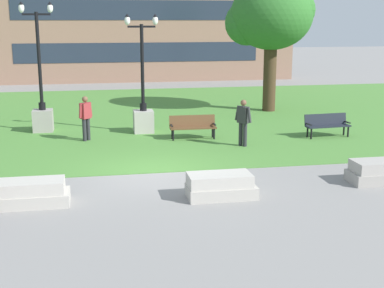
% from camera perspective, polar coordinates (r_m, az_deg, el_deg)
% --- Properties ---
extents(ground_plane, '(140.00, 140.00, 0.00)m').
position_cam_1_polar(ground_plane, '(16.29, -4.06, -3.14)').
color(ground_plane, gray).
extents(grass_lawn, '(40.00, 20.00, 0.02)m').
position_cam_1_polar(grass_lawn, '(26.01, -6.56, 3.00)').
color(grass_lawn, '#4C8438').
rests_on(grass_lawn, ground).
extents(concrete_block_center, '(1.80, 0.90, 0.64)m').
position_cam_1_polar(concrete_block_center, '(14.05, -16.70, -5.06)').
color(concrete_block_center, '#B2ADA3').
rests_on(concrete_block_center, ground).
extents(concrete_block_left, '(1.80, 0.90, 0.64)m').
position_cam_1_polar(concrete_block_left, '(14.05, 3.06, -4.51)').
color(concrete_block_left, '#B2ADA3').
rests_on(concrete_block_left, ground).
extents(concrete_block_right, '(1.80, 0.90, 0.64)m').
position_cam_1_polar(concrete_block_right, '(16.24, 19.49, -2.81)').
color(concrete_block_right, '#9E9991').
rests_on(concrete_block_right, ground).
extents(park_bench_near_left, '(1.81, 0.58, 0.90)m').
position_cam_1_polar(park_bench_near_left, '(20.78, 0.08, 2.00)').
color(park_bench_near_left, brown).
rests_on(park_bench_near_left, grass_lawn).
extents(park_bench_near_right, '(1.83, 0.66, 0.90)m').
position_cam_1_polar(park_bench_near_right, '(21.77, 14.20, 2.11)').
color(park_bench_near_right, '#1E232D').
rests_on(park_bench_near_right, grass_lawn).
extents(lamp_post_center, '(1.32, 0.80, 5.23)m').
position_cam_1_polar(lamp_post_center, '(22.90, -15.70, 3.91)').
color(lamp_post_center, gray).
rests_on(lamp_post_center, grass_lawn).
extents(lamp_post_left, '(1.32, 0.80, 4.76)m').
position_cam_1_polar(lamp_post_left, '(21.96, -5.23, 3.76)').
color(lamp_post_left, '#ADA89E').
rests_on(lamp_post_left, grass_lawn).
extents(tree_far_right, '(4.24, 4.04, 6.49)m').
position_cam_1_polar(tree_far_right, '(27.18, 8.38, 13.32)').
color(tree_far_right, '#42301E').
rests_on(tree_far_right, grass_lawn).
extents(person_bystander_near_lawn, '(0.50, 0.75, 1.71)m').
position_cam_1_polar(person_bystander_near_lawn, '(19.55, 5.48, 2.55)').
color(person_bystander_near_lawn, '#28282D').
rests_on(person_bystander_near_lawn, grass_lawn).
extents(person_bystander_far_lawn, '(0.55, 0.50, 1.71)m').
position_cam_1_polar(person_bystander_far_lawn, '(20.74, -11.28, 2.97)').
color(person_bystander_far_lawn, '#28282D').
rests_on(person_bystander_far_lawn, grass_lawn).
extents(building_facade_distant, '(23.65, 1.03, 11.03)m').
position_cam_1_polar(building_facade_distant, '(40.20, -5.84, 14.46)').
color(building_facade_distant, '#8E6B56').
rests_on(building_facade_distant, ground).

